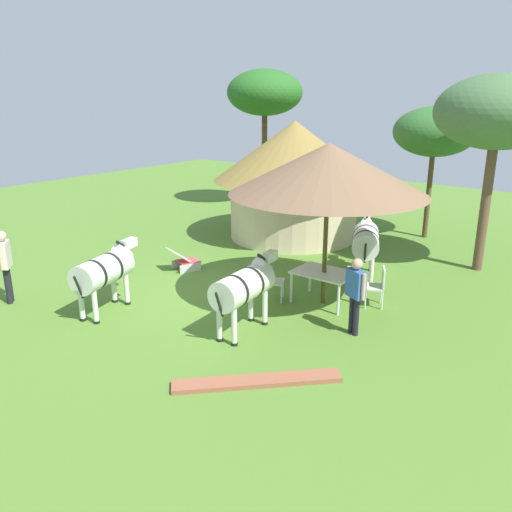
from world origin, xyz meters
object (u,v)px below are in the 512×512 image
Objects in this scene: thatched_hut at (294,174)px; standing_watcher at (5,260)px; guest_beside_umbrella at (356,289)px; zebra_nearest_camera at (104,271)px; shade_umbrella at (328,169)px; acacia_tree_behind_hut at (498,113)px; patio_chair_near_lawn at (378,284)px; patio_dining_table at (324,275)px; zebra_by_umbrella at (244,287)px; patio_chair_east_end at (271,278)px; zebra_toward_hut at (366,240)px; striped_lounge_chair at (184,261)px; acacia_tree_far_lawn at (265,93)px; acacia_tree_left_background at (435,132)px.

thatched_hut is 3.06× the size of standing_watcher.
guest_beside_umbrella reaches higher than zebra_nearest_camera.
shade_umbrella is 5.10m from acacia_tree_behind_hut.
patio_chair_near_lawn is 5.43m from acacia_tree_behind_hut.
thatched_hut is 2.50× the size of zebra_nearest_camera.
zebra_by_umbrella is at bearing -101.34° from patio_dining_table.
zebra_nearest_camera reaches higher than patio_chair_east_end.
acacia_tree_behind_hut is (2.04, 4.56, 1.04)m from shade_umbrella.
patio_chair_east_end is at bearing -120.88° from acacia_tree_behind_hut.
zebra_toward_hut is at bearing -29.80° from thatched_hut.
standing_watcher is at bearing -156.57° from zebra_toward_hut.
shade_umbrella reaches higher than patio_dining_table.
zebra_toward_hut reaches higher than patio_dining_table.
acacia_tree_behind_hut reaches higher than zebra_nearest_camera.
thatched_hut is 7.34m from zebra_by_umbrella.
patio_dining_table is 1.45× the size of striped_lounge_chair.
acacia_tree_far_lawn reaches higher than thatched_hut.
standing_watcher is (-5.58, -4.40, 0.35)m from patio_dining_table.
patio_chair_east_end is at bearing 79.06° from standing_watcher.
zebra_toward_hut is (-1.38, 3.12, 0.04)m from guest_beside_umbrella.
zebra_nearest_camera is 11.87m from acacia_tree_far_lawn.
acacia_tree_left_background is at bearing 92.57° from patio_dining_table.
shade_umbrella reaches higher than patio_chair_near_lawn.
striped_lounge_chair is 0.17× the size of acacia_tree_far_lawn.
shade_umbrella reaches higher than patio_chair_east_end.
striped_lounge_chair is 0.19× the size of acacia_tree_behind_hut.
patio_dining_table is 0.27× the size of acacia_tree_behind_hut.
zebra_nearest_camera is 0.50× the size of acacia_tree_left_background.
standing_watcher is at bearing -115.11° from acacia_tree_left_background.
striped_lounge_chair is at bearing -123.85° from patio_chair_east_end.
patio_chair_near_lawn is at bearing 29.02° from patio_dining_table.
standing_watcher is at bearing 97.90° from patio_chair_near_lawn.
guest_beside_umbrella is (0.26, -1.58, 0.42)m from patio_chair_near_lawn.
acacia_tree_far_lawn is (-7.30, 7.31, 1.45)m from shade_umbrella.
guest_beside_umbrella is 0.73× the size of zebra_by_umbrella.
zebra_by_umbrella is 4.39m from zebra_toward_hut.
patio_chair_near_lawn is at bearing 29.02° from shade_umbrella.
thatched_hut is 0.95× the size of acacia_tree_far_lawn.
patio_dining_table is 1.20m from patio_chair_near_lawn.
patio_chair_east_end is 1.00× the size of patio_chair_near_lawn.
zebra_toward_hut is (0.37, 4.38, 0.03)m from zebra_by_umbrella.
acacia_tree_far_lawn is at bearing 134.96° from patio_dining_table.
acacia_tree_far_lawn is at bearing 22.11° from patio_chair_near_lawn.
guest_beside_umbrella is 6.42m from acacia_tree_behind_hut.
acacia_tree_left_background is 7.10m from acacia_tree_far_lawn.
standing_watcher reaches higher than striped_lounge_chair.
acacia_tree_left_background is at bearing 66.30° from zebra_toward_hut.
striped_lounge_chair is at bearing 146.58° from zebra_by_umbrella.
patio_dining_table is 1.49× the size of patio_chair_near_lawn.
zebra_by_umbrella is at bearing -110.08° from acacia_tree_behind_hut.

